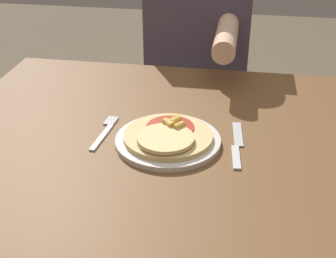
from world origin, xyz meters
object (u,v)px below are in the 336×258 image
at_px(fork, 106,130).
at_px(knife, 237,145).
at_px(dining_table, 158,176).
at_px(person_diner, 198,63).
at_px(plate, 168,141).
at_px(pizza, 168,135).

height_order(fork, knife, same).
relative_size(dining_table, knife, 5.15).
distance_m(knife, person_diner, 0.72).
bearing_deg(fork, plate, -10.76).
xyz_separation_m(dining_table, plate, (0.03, -0.01, 0.12)).
xyz_separation_m(dining_table, person_diner, (0.03, 0.70, 0.05)).
relative_size(plate, person_diner, 0.21).
bearing_deg(knife, fork, 177.01).
relative_size(plate, knife, 1.17).
distance_m(dining_table, plate, 0.12).
bearing_deg(pizza, dining_table, 156.78).
relative_size(dining_table, fork, 6.46).
relative_size(pizza, fork, 1.24).
distance_m(dining_table, pizza, 0.14).
relative_size(dining_table, pizza, 5.19).
height_order(knife, person_diner, person_diner).
height_order(plate, fork, plate).
height_order(pizza, knife, pizza).
height_order(fork, person_diner, person_diner).
xyz_separation_m(pizza, fork, (-0.17, 0.03, -0.02)).
bearing_deg(pizza, person_diner, 90.14).
bearing_deg(knife, person_diner, 103.65).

